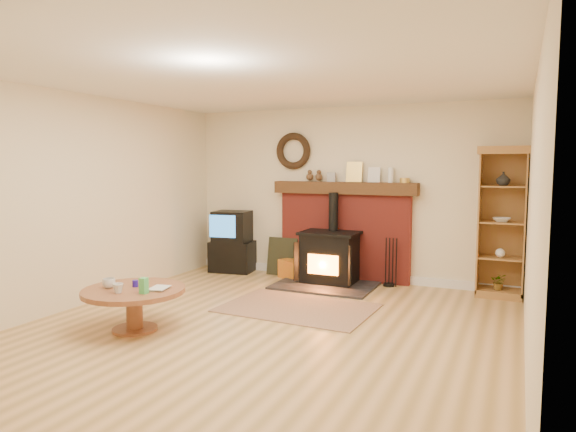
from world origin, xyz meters
The scene contains 11 objects.
ground centered at (0.00, 0.00, 0.00)m, with size 5.50×5.50×0.00m, color #A58044.
room_shell centered at (-0.02, 0.09, 1.72)m, with size 5.02×5.52×2.61m.
chimney_breast centered at (0.00, 2.67, 0.80)m, with size 2.20×0.22×1.78m.
wood_stove centered at (-0.09, 2.28, 0.38)m, with size 1.40×1.00×1.33m.
area_rug centered at (0.00, 0.91, 0.01)m, with size 1.78×1.22×0.01m, color brown.
tv_unit centered at (-1.84, 2.47, 0.47)m, with size 0.74×0.56×0.99m.
curio_cabinet centered at (2.20, 2.55, 0.99)m, with size 0.63×0.46×1.97m.
firelog_box centered at (-0.70, 2.40, 0.14)m, with size 0.45×0.28×0.28m, color gold.
leaning_painting centered at (-0.98, 2.55, 0.30)m, with size 0.49×0.03×0.59m, color black.
fire_tools centered at (0.75, 2.50, 0.16)m, with size 0.19×0.16×0.70m.
coffee_table centered at (-1.24, -0.57, 0.37)m, with size 1.06×1.06×0.61m.
Camera 1 is at (2.40, -4.67, 1.73)m, focal length 32.00 mm.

